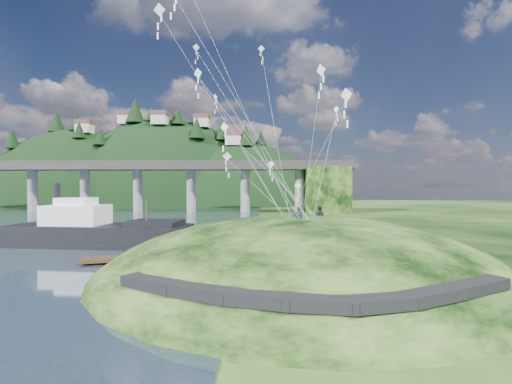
{
  "coord_description": "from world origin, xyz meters",
  "views": [
    {
      "loc": [
        4.99,
        -27.42,
        7.58
      ],
      "look_at": [
        4.0,
        6.0,
        7.0
      ],
      "focal_mm": 24.0,
      "sensor_mm": 36.0,
      "label": 1
    }
  ],
  "objects": [
    {
      "name": "far_ridge",
      "position": [
        -43.58,
        122.17,
        -7.44
      ],
      "size": [
        153.0,
        70.0,
        94.5
      ],
      "color": "black",
      "rests_on": "ground"
    },
    {
      "name": "grass_hill",
      "position": [
        8.0,
        2.0,
        -1.5
      ],
      "size": [
        36.0,
        32.0,
        13.0
      ],
      "color": "black",
      "rests_on": "ground"
    },
    {
      "name": "wooden_dock",
      "position": [
        -6.66,
        6.63,
        0.4
      ],
      "size": [
        12.91,
        5.47,
        0.92
      ],
      "color": "#332315",
      "rests_on": "ground"
    },
    {
      "name": "kite_swarm",
      "position": [
        2.8,
        1.39,
        15.75
      ],
      "size": [
        15.71,
        15.88,
        19.36
      ],
      "color": "white",
      "rests_on": "ground"
    },
    {
      "name": "kite_flyers",
      "position": [
        8.88,
        1.92,
        5.87
      ],
      "size": [
        3.08,
        3.79,
        1.97
      ],
      "color": "#23272F",
      "rests_on": "ground"
    },
    {
      "name": "work_barge",
      "position": [
        -16.45,
        15.08,
        1.99
      ],
      "size": [
        23.12,
        7.82,
        7.96
      ],
      "color": "black",
      "rests_on": "ground"
    },
    {
      "name": "bridge",
      "position": [
        -26.46,
        70.07,
        9.7
      ],
      "size": [
        160.0,
        11.0,
        15.0
      ],
      "color": "#2D2B2B",
      "rests_on": "ground"
    },
    {
      "name": "footpath",
      "position": [
        7.46,
        -9.74,
        2.08
      ],
      "size": [
        22.29,
        5.84,
        0.83
      ],
      "color": "black",
      "rests_on": "ground"
    },
    {
      "name": "ground",
      "position": [
        0.0,
        0.0,
        0.0
      ],
      "size": [
        320.0,
        320.0,
        0.0
      ],
      "primitive_type": "plane",
      "color": "black",
      "rests_on": "ground"
    }
  ]
}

